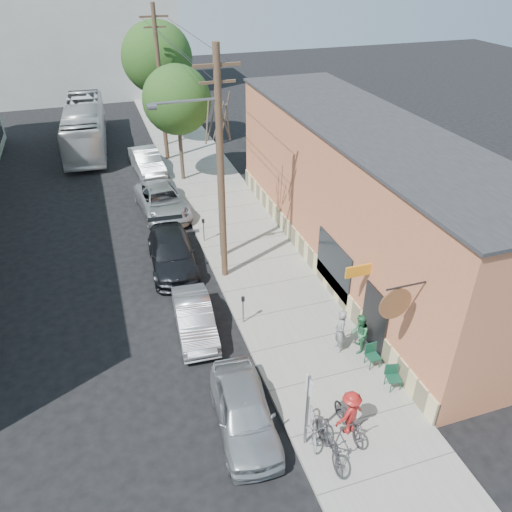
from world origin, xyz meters
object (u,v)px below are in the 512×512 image
object	(u,v)px
bus	(85,126)
cyclist	(350,413)
parking_meter_far	(204,226)
sign_post	(308,404)
parked_bike_a	(330,443)
parked_bike_b	(314,425)
car_1	(195,318)
car_4	(147,162)
tree_leafy_mid	(177,100)
patio_chair_b	(394,378)
patron_grey	(340,331)
patron_green	(359,334)
car_3	(162,201)
car_2	(172,253)
tree_leafy_far	(157,58)
parking_meter_near	(243,305)
car_0	(244,412)
utility_pole_near	(219,167)
tree_bare	(221,199)
patio_chair_a	(373,356)

from	to	relation	value
bus	cyclist	bearing A→B (deg)	-73.99
parking_meter_far	bus	xyz separation A→B (m)	(-5.10, 16.91, 0.63)
sign_post	parked_bike_a	xyz separation A→B (m)	(0.47, -0.66, -1.09)
parked_bike_a	parked_bike_b	size ratio (longest dim) A/B	1.17
car_1	car_4	world-z (taller)	car_4
parking_meter_far	tree_leafy_mid	world-z (taller)	tree_leafy_mid
sign_post	patio_chair_b	world-z (taller)	sign_post
patron_grey	patron_green	xyz separation A→B (m)	(0.66, -0.27, -0.09)
car_3	bus	bearing A→B (deg)	101.59
bus	car_2	bearing A→B (deg)	-76.81
tree_leafy_far	car_1	bearing A→B (deg)	-96.42
tree_leafy_mid	patio_chair_b	bearing A→B (deg)	-80.77
parking_meter_near	car_1	size ratio (longest dim) A/B	0.31
car_1	car_3	size ratio (longest dim) A/B	0.75
tree_leafy_mid	car_0	size ratio (longest dim) A/B	1.65
patron_grey	car_4	distance (m)	20.45
utility_pole_near	parking_meter_far	bearing A→B (deg)	92.43
cyclist	patron_green	bearing A→B (deg)	-139.26
utility_pole_near	bus	bearing A→B (deg)	104.52
parked_bike_a	parked_bike_b	world-z (taller)	parked_bike_a
tree_bare	patron_grey	bearing A→B (deg)	-73.35
patio_chair_b	patron_grey	bearing A→B (deg)	125.15
patron_grey	car_1	xyz separation A→B (m)	(-4.83, 2.86, -0.38)
sign_post	utility_pole_near	distance (m)	10.29
cyclist	patio_chair_b	bearing A→B (deg)	-169.96
parking_meter_near	car_2	size ratio (longest dim) A/B	0.24
parking_meter_near	parked_bike_b	bearing A→B (deg)	-85.67
patio_chair_b	sign_post	bearing A→B (deg)	-149.58
parked_bike_a	patron_green	bearing A→B (deg)	54.09
tree_bare	car_4	world-z (taller)	tree_bare
parked_bike_b	bus	bearing A→B (deg)	119.05
patio_chair_a	cyclist	world-z (taller)	cyclist
parking_meter_far	patron_grey	bearing A→B (deg)	-73.01
patron_green	car_2	distance (m)	9.84
tree_bare	parked_bike_b	size ratio (longest dim) A/B	3.60
utility_pole_near	patron_green	bearing A→B (deg)	-62.12
car_1	parking_meter_near	bearing A→B (deg)	-2.62
cyclist	parked_bike_a	bearing A→B (deg)	16.58
car_0	car_3	size ratio (longest dim) A/B	0.81
patio_chair_a	parked_bike_b	size ratio (longest dim) A/B	0.52
car_2	car_0	bearing A→B (deg)	-84.04
car_4	utility_pole_near	bearing A→B (deg)	-88.72
patron_grey	car_2	world-z (taller)	patron_grey
tree_leafy_mid	tree_leafy_far	distance (m)	7.10
parked_bike_b	patron_green	bearing A→B (deg)	62.13
patron_grey	parked_bike_b	world-z (taller)	patron_grey
parking_meter_near	patron_green	distance (m)	4.61
cyclist	car_3	size ratio (longest dim) A/B	0.30
tree_bare	tree_leafy_far	bearing A→B (deg)	90.00
tree_bare	car_3	world-z (taller)	tree_bare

